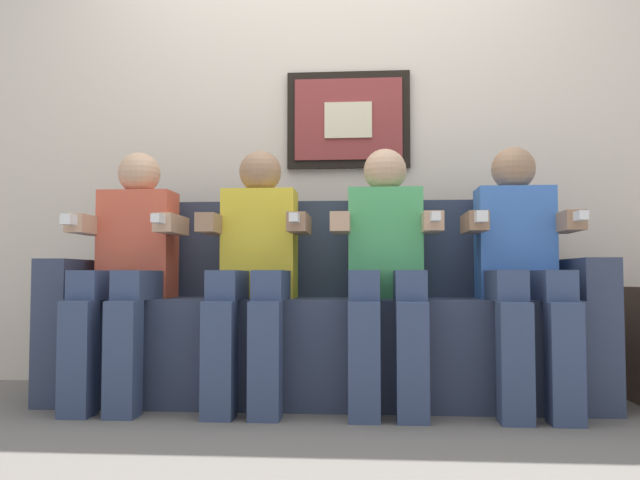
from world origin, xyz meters
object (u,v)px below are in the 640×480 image
Objects in this scene: couch at (323,329)px; person_rightmost at (521,262)px; person_left_center at (255,262)px; person_right_center at (386,262)px; person_leftmost at (128,262)px.

couch is 2.14× the size of person_rightmost.
couch is 0.90m from person_rightmost.
person_left_center is 0.56m from person_right_center.
person_leftmost reaches higher than couch.
person_left_center and person_right_center have the same top height.
person_right_center is (1.12, 0.00, -0.00)m from person_leftmost.
person_right_center is at bearing 0.00° from person_left_center.
person_left_center is 1.00× the size of person_right_center.
person_leftmost is 0.56m from person_left_center.
couch is 2.14× the size of person_left_center.
person_leftmost is (-0.84, -0.17, 0.29)m from couch.
person_leftmost is 1.12m from person_right_center.
person_leftmost is 1.00× the size of person_right_center.
couch is 2.14× the size of person_right_center.
person_rightmost is (0.84, -0.17, 0.29)m from couch.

